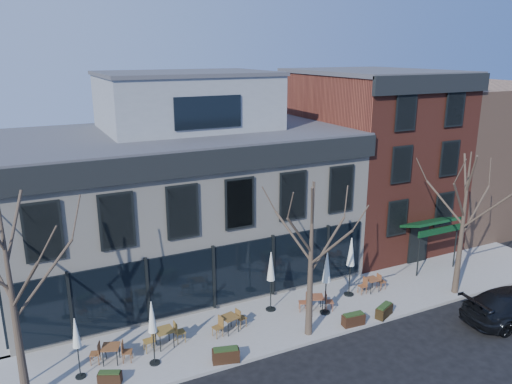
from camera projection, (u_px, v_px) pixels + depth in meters
name	position (u px, v px, depth m)	size (l,w,h in m)	color
ground	(214.00, 312.00, 24.44)	(120.00, 120.00, 0.00)	black
sidewalk_front	(293.00, 316.00, 23.95)	(33.50, 4.70, 0.15)	gray
corner_building	(179.00, 194.00, 27.55)	(18.39, 10.39, 11.10)	beige
red_brick_building	(369.00, 156.00, 32.71)	(8.20, 11.78, 11.18)	maroon
bg_building	(464.00, 150.00, 38.01)	(12.00, 12.00, 10.00)	#8C664C
tree_corner	(13.00, 298.00, 16.91)	(3.93, 3.98, 7.92)	#382B21
tree_mid	(311.00, 258.00, 21.31)	(3.50, 3.55, 7.04)	#382B21
tree_right	(463.00, 222.00, 25.07)	(3.72, 3.77, 7.48)	#382B21
cafe_set_0	(111.00, 352.00, 20.13)	(1.75, 1.00, 0.90)	brown
cafe_set_1	(165.00, 336.00, 21.21)	(1.87, 0.79, 0.98)	brown
cafe_set_2	(230.00, 322.00, 22.33)	(1.80, 0.84, 0.92)	brown
cafe_set_4	(316.00, 302.00, 24.17)	(1.75, 1.08, 0.91)	brown
cafe_set_5	(372.00, 283.00, 26.09)	(1.65, 0.67, 0.87)	brown
umbrella_0	(76.00, 336.00, 18.84)	(0.41, 0.41, 2.55)	black
umbrella_1	(152.00, 320.00, 19.63)	(0.44, 0.44, 2.77)	black
umbrella_2	(271.00, 269.00, 23.75)	(0.49, 0.49, 3.04)	black
umbrella_3	(327.00, 271.00, 23.44)	(0.50, 0.50, 3.13)	black
umbrella_4	(351.00, 255.00, 25.22)	(0.50, 0.50, 3.15)	black
planter_0	(110.00, 377.00, 18.93)	(0.95, 0.69, 0.49)	black
planter_1	(226.00, 355.00, 20.21)	(1.17, 0.71, 0.61)	black
planter_2	(353.00, 319.00, 22.92)	(1.08, 0.50, 0.59)	black
planter_3	(384.00, 311.00, 23.68)	(1.13, 0.81, 0.59)	black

